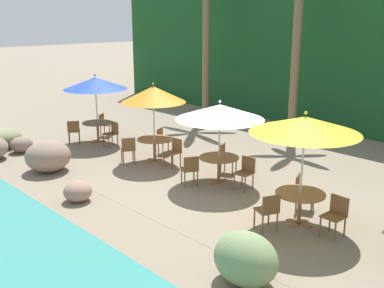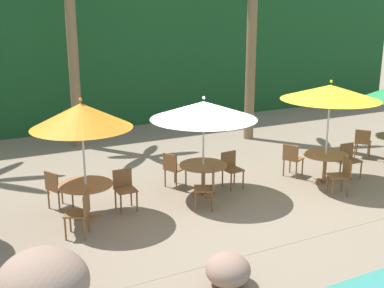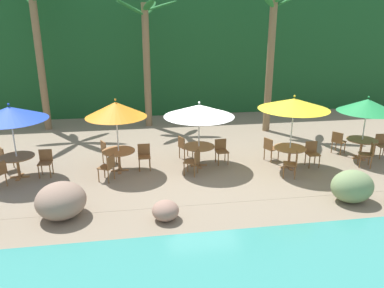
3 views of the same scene
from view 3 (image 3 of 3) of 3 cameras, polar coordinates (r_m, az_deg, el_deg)
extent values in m
plane|color=gray|center=(13.03, 1.33, -3.82)|extent=(120.00, 120.00, 0.00)
cube|color=gray|center=(13.03, 1.33, -3.80)|extent=(18.00, 5.20, 0.01)
cube|color=#194C23|center=(21.05, -3.07, 13.19)|extent=(28.00, 2.40, 6.00)
ellipsoid|color=#9B7665|center=(9.83, -4.06, -10.07)|extent=(0.70, 0.71, 0.51)
ellipsoid|color=gray|center=(10.42, -19.33, -8.12)|extent=(1.30, 1.34, 0.94)
ellipsoid|color=#78905D|center=(11.54, 23.21, -5.95)|extent=(1.20, 0.98, 0.93)
cylinder|color=silver|center=(13.22, -25.38, -0.10)|extent=(0.04, 0.04, 2.27)
cone|color=blue|center=(12.96, -26.01, 4.23)|extent=(2.28, 2.28, 0.41)
sphere|color=blue|center=(12.90, -26.19, 5.46)|extent=(0.07, 0.07, 0.07)
cube|color=olive|center=(13.59, -24.74, -4.58)|extent=(0.60, 0.12, 0.03)
cube|color=olive|center=(13.59, -24.74, -4.58)|extent=(0.12, 0.60, 0.03)
cylinder|color=olive|center=(13.46, -24.94, -3.18)|extent=(0.09, 0.09, 0.71)
cylinder|color=olive|center=(13.35, -25.14, -1.77)|extent=(1.10, 1.10, 0.03)
cylinder|color=brown|center=(13.07, -20.78, -3.96)|extent=(0.04, 0.04, 0.45)
cylinder|color=brown|center=(13.16, -22.29, -3.99)|extent=(0.04, 0.04, 0.45)
cylinder|color=brown|center=(13.39, -20.45, -3.38)|extent=(0.04, 0.04, 0.45)
cylinder|color=brown|center=(13.48, -21.93, -3.41)|extent=(0.04, 0.04, 0.45)
cube|color=brown|center=(13.19, -21.48, -2.71)|extent=(0.43, 0.43, 0.03)
cube|color=brown|center=(13.31, -21.39, -1.62)|extent=(0.42, 0.05, 0.42)
cylinder|color=brown|center=(14.49, -25.57, -2.41)|extent=(0.04, 0.04, 0.45)
cylinder|color=brown|center=(14.17, -25.10, -2.80)|extent=(0.04, 0.04, 0.45)
cylinder|color=brown|center=(14.40, -26.90, -2.74)|extent=(0.04, 0.04, 0.45)
cylinder|color=brown|center=(14.07, -26.46, -3.14)|extent=(0.04, 0.04, 0.45)
cube|color=brown|center=(14.20, -26.14, -1.86)|extent=(0.58, 0.58, 0.03)
cube|color=brown|center=(14.09, -27.01, -1.30)|extent=(0.27, 0.37, 0.42)
cylinder|color=brown|center=(12.98, -26.44, -4.88)|extent=(0.04, 0.04, 0.45)
cube|color=brown|center=(12.71, -27.25, -3.37)|extent=(0.25, 0.38, 0.42)
cylinder|color=silver|center=(12.71, -11.23, 0.66)|extent=(0.04, 0.04, 2.26)
cone|color=orange|center=(12.44, -11.52, 5.18)|extent=(2.01, 2.01, 0.49)
sphere|color=orange|center=(12.37, -11.62, 6.62)|extent=(0.07, 0.07, 0.07)
cube|color=olive|center=(13.09, -10.93, -3.99)|extent=(0.60, 0.12, 0.03)
cube|color=olive|center=(13.09, -10.93, -3.99)|extent=(0.12, 0.60, 0.03)
cylinder|color=olive|center=(12.96, -11.02, -2.54)|extent=(0.09, 0.09, 0.71)
cylinder|color=olive|center=(12.84, -11.12, -1.06)|extent=(1.10, 1.10, 0.03)
cylinder|color=brown|center=(12.84, -6.41, -3.20)|extent=(0.04, 0.04, 0.45)
cylinder|color=brown|center=(12.83, -8.01, -3.28)|extent=(0.04, 0.04, 0.45)
cylinder|color=brown|center=(13.17, -6.49, -2.63)|extent=(0.04, 0.04, 0.45)
cylinder|color=brown|center=(13.16, -8.04, -2.71)|extent=(0.04, 0.04, 0.45)
cube|color=brown|center=(12.91, -7.28, -1.96)|extent=(0.42, 0.42, 0.03)
cube|color=brown|center=(13.04, -7.34, -0.86)|extent=(0.42, 0.04, 0.42)
cylinder|color=brown|center=(13.97, -12.06, -1.68)|extent=(0.04, 0.04, 0.45)
cylinder|color=brown|center=(13.66, -11.46, -2.11)|extent=(0.04, 0.04, 0.45)
cylinder|color=brown|center=(13.84, -13.41, -1.97)|extent=(0.04, 0.04, 0.45)
cylinder|color=brown|center=(13.53, -12.84, -2.41)|extent=(0.04, 0.04, 0.45)
cube|color=brown|center=(13.67, -12.51, -1.10)|extent=(0.56, 0.56, 0.03)
cube|color=brown|center=(13.54, -13.35, -0.48)|extent=(0.22, 0.39, 0.42)
cylinder|color=brown|center=(12.29, -14.04, -4.68)|extent=(0.04, 0.04, 0.45)
cylinder|color=brown|center=(12.57, -13.18, -4.09)|extent=(0.04, 0.04, 0.45)
cylinder|color=brown|center=(12.11, -12.61, -4.93)|extent=(0.04, 0.04, 0.45)
cylinder|color=brown|center=(12.39, -11.77, -4.31)|extent=(0.04, 0.04, 0.45)
cube|color=brown|center=(12.25, -12.98, -3.47)|extent=(0.57, 0.57, 0.03)
cube|color=brown|center=(12.08, -12.24, -2.73)|extent=(0.23, 0.39, 0.42)
cylinder|color=silver|center=(12.95, 1.06, 1.01)|extent=(0.04, 0.04, 2.11)
cone|color=white|center=(12.70, 1.09, 5.12)|extent=(2.42, 2.42, 0.40)
sphere|color=white|center=(12.64, 1.09, 6.35)|extent=(0.07, 0.07, 0.07)
cube|color=olive|center=(13.30, 1.03, -3.26)|extent=(0.60, 0.12, 0.03)
cube|color=olive|center=(13.30, 1.03, -3.26)|extent=(0.12, 0.60, 0.03)
cylinder|color=olive|center=(13.18, 1.04, -1.83)|extent=(0.09, 0.09, 0.71)
cylinder|color=olive|center=(13.06, 1.05, -0.37)|extent=(1.10, 1.10, 0.03)
cylinder|color=brown|center=(13.34, 5.52, -2.31)|extent=(0.04, 0.04, 0.45)
cylinder|color=brown|center=(13.24, 4.05, -2.44)|extent=(0.04, 0.04, 0.45)
cylinder|color=brown|center=(13.66, 5.05, -1.80)|extent=(0.04, 0.04, 0.45)
cylinder|color=brown|center=(13.56, 3.61, -1.92)|extent=(0.04, 0.04, 0.45)
cube|color=brown|center=(13.36, 4.58, -1.15)|extent=(0.45, 0.45, 0.03)
cube|color=brown|center=(13.48, 4.35, -0.09)|extent=(0.42, 0.07, 0.42)
cylinder|color=brown|center=(14.13, -0.68, -1.02)|extent=(0.04, 0.04, 0.45)
cylinder|color=brown|center=(13.84, 0.11, -1.44)|extent=(0.04, 0.04, 0.45)
cylinder|color=brown|center=(13.95, -1.92, -1.29)|extent=(0.04, 0.04, 0.45)
cylinder|color=brown|center=(13.67, -1.15, -1.71)|extent=(0.04, 0.04, 0.45)
cube|color=brown|center=(13.82, -0.91, -0.43)|extent=(0.55, 0.55, 0.03)
cube|color=brown|center=(13.66, -1.63, 0.20)|extent=(0.20, 0.40, 0.42)
cylinder|color=brown|center=(12.38, -1.21, -3.93)|extent=(0.04, 0.04, 0.45)
cylinder|color=brown|center=(12.69, -0.66, -3.35)|extent=(0.04, 0.04, 0.45)
cylinder|color=brown|center=(12.27, 0.36, -4.14)|extent=(0.04, 0.04, 0.45)
cylinder|color=brown|center=(12.58, 0.88, -3.55)|extent=(0.04, 0.04, 0.45)
cube|color=brown|center=(12.39, -0.16, -2.71)|extent=(0.57, 0.57, 0.03)
cube|color=brown|center=(12.26, 0.72, -1.97)|extent=(0.23, 0.39, 0.42)
cylinder|color=silver|center=(13.19, 14.87, 1.31)|extent=(0.04, 0.04, 2.38)
cone|color=yellow|center=(12.92, 15.27, 5.93)|extent=(2.37, 2.37, 0.36)
sphere|color=yellow|center=(12.87, 15.37, 7.06)|extent=(0.07, 0.07, 0.07)
cube|color=olive|center=(13.57, 14.47, -3.42)|extent=(0.60, 0.12, 0.03)
cube|color=olive|center=(13.57, 14.47, -3.42)|extent=(0.12, 0.60, 0.03)
cylinder|color=olive|center=(13.45, 14.59, -2.02)|extent=(0.09, 0.09, 0.71)
cylinder|color=olive|center=(13.33, 14.71, -0.59)|extent=(1.10, 1.10, 0.03)
cylinder|color=brown|center=(13.74, 18.81, -2.63)|extent=(0.04, 0.04, 0.45)
cylinder|color=brown|center=(13.60, 17.45, -2.71)|extent=(0.04, 0.04, 0.45)
cylinder|color=brown|center=(14.04, 18.21, -2.11)|extent=(0.04, 0.04, 0.45)
cylinder|color=brown|center=(13.90, 16.87, -2.19)|extent=(0.04, 0.04, 0.45)
cube|color=brown|center=(13.74, 17.93, -1.47)|extent=(0.44, 0.44, 0.03)
cube|color=brown|center=(13.85, 17.68, -0.44)|extent=(0.42, 0.05, 0.42)
cylinder|color=brown|center=(14.27, 11.99, -1.24)|extent=(0.04, 0.04, 0.45)
cylinder|color=brown|center=(14.04, 13.02, -1.64)|extent=(0.04, 0.04, 0.45)
cylinder|color=brown|center=(14.03, 10.96, -1.51)|extent=(0.04, 0.04, 0.45)
cylinder|color=brown|center=(13.80, 11.99, -1.93)|extent=(0.04, 0.04, 0.45)
cube|color=brown|center=(13.96, 12.05, -0.65)|extent=(0.56, 0.56, 0.03)
cube|color=brown|center=(13.76, 11.52, -0.04)|extent=(0.21, 0.40, 0.42)
cylinder|color=brown|center=(12.53, 13.78, -4.20)|extent=(0.04, 0.04, 0.45)
cylinder|color=brown|center=(12.87, 13.78, -3.60)|extent=(0.04, 0.04, 0.45)
cylinder|color=brown|center=(12.55, 15.41, -4.31)|extent=(0.04, 0.04, 0.45)
cylinder|color=brown|center=(12.88, 15.36, -3.71)|extent=(0.04, 0.04, 0.45)
cube|color=brown|center=(12.62, 14.67, -2.94)|extent=(0.55, 0.55, 0.03)
cube|color=brown|center=(12.56, 15.65, -2.18)|extent=(0.19, 0.40, 0.42)
cylinder|color=silver|center=(15.03, 24.67, 1.78)|extent=(0.04, 0.04, 2.12)
cone|color=#238E47|center=(14.81, 25.16, 5.33)|extent=(2.08, 2.08, 0.46)
sphere|color=#238E47|center=(14.75, 25.32, 6.49)|extent=(0.07, 0.07, 0.07)
cube|color=olive|center=(15.33, 24.15, -1.95)|extent=(0.60, 0.12, 0.03)
cube|color=olive|center=(15.33, 24.15, -1.95)|extent=(0.12, 0.60, 0.03)
cylinder|color=olive|center=(15.22, 24.32, -0.70)|extent=(0.09, 0.09, 0.71)
cylinder|color=olive|center=(15.12, 24.50, 0.57)|extent=(1.10, 1.10, 0.03)
cylinder|color=brown|center=(15.47, 26.72, -1.32)|extent=(0.04, 0.04, 0.45)
cylinder|color=brown|center=(15.94, 27.14, -0.83)|extent=(0.04, 0.04, 0.45)
cylinder|color=brown|center=(15.75, 26.05, -0.89)|extent=(0.04, 0.04, 0.45)
cube|color=brown|center=(15.63, 27.06, -0.24)|extent=(0.44, 0.44, 0.03)
cube|color=brown|center=(15.74, 26.79, 0.66)|extent=(0.42, 0.06, 0.42)
cylinder|color=brown|center=(15.79, 21.08, -0.18)|extent=(0.04, 0.04, 0.45)
cylinder|color=brown|center=(15.65, 22.25, -0.48)|extent=(0.04, 0.04, 0.45)
cylinder|color=brown|center=(15.47, 20.51, -0.47)|extent=(0.04, 0.04, 0.45)
cylinder|color=brown|center=(15.34, 21.70, -0.78)|extent=(0.04, 0.04, 0.45)
cube|color=brown|center=(15.49, 21.49, 0.36)|extent=(0.59, 0.59, 0.03)
cube|color=brown|center=(15.26, 21.25, 0.90)|extent=(0.27, 0.36, 0.42)
cylinder|color=brown|center=(14.28, 24.20, -2.51)|extent=(0.04, 0.04, 0.45)
cylinder|color=brown|center=(14.61, 23.98, -2.03)|extent=(0.04, 0.04, 0.45)
cylinder|color=brown|center=(14.35, 25.60, -2.61)|extent=(0.04, 0.04, 0.45)
cylinder|color=brown|center=(14.68, 25.35, -2.12)|extent=(0.04, 0.04, 0.45)
cube|color=brown|center=(14.40, 24.91, -1.42)|extent=(0.55, 0.55, 0.03)
cube|color=brown|center=(14.38, 25.79, -0.75)|extent=(0.20, 0.40, 0.42)
cylinder|color=brown|center=(18.41, -22.11, 11.50)|extent=(0.32, 0.32, 6.24)
cylinder|color=brown|center=(17.89, -6.89, 11.56)|extent=(0.32, 0.32, 5.64)
ellipsoid|color=#236B2D|center=(17.78, -4.73, 20.23)|extent=(1.45, 0.42, 0.53)
ellipsoid|color=#236B2D|center=(18.45, -6.39, 19.87)|extent=(0.85, 1.40, 0.75)
ellipsoid|color=#236B2D|center=(18.10, -9.43, 19.87)|extent=(1.40, 0.99, 0.66)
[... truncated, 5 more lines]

